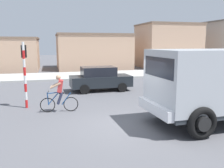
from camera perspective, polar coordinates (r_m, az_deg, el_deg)
ground_plane at (r=9.43m, az=3.21°, el=-9.72°), size 120.00×120.00×0.00m
sidewalk_far at (r=23.26m, az=-7.70°, el=2.01°), size 80.00×5.00×0.16m
truck_foreground at (r=10.15m, az=23.82°, el=0.57°), size 5.50×2.98×2.90m
cyclist at (r=11.22m, az=-12.45°, el=-2.21°), size 1.73×0.50×1.72m
traffic_light_pole at (r=12.29m, az=-20.12°, el=4.12°), size 0.24×0.43×3.20m
car_red_near at (r=15.97m, az=-2.86°, el=1.31°), size 4.05×1.97×1.60m
building_mid_block at (r=30.96m, az=-4.67°, el=7.79°), size 8.95×7.45×4.30m
building_corner_right at (r=33.09m, az=13.03°, el=8.87°), size 7.34×6.25×5.66m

